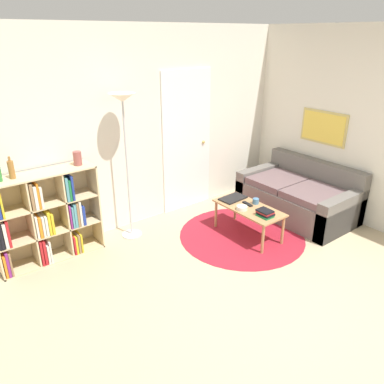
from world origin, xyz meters
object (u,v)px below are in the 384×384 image
Objects in this scene: floor_lamp at (124,118)px; laptop at (233,198)px; coffee_table at (249,210)px; bowl at (242,208)px; couch at (300,196)px; bottle_right at (11,169)px; bookshelf at (43,218)px; cup at (256,201)px; vase_on_shelf at (77,158)px.

floor_lamp reaches higher than laptop.
bowl is at bearing 179.24° from coffee_table.
couch reaches higher than bowl.
couch is 3.82m from bottle_right.
laptop is (2.28, -0.73, -0.11)m from bookshelf.
vase_on_shelf reaches higher than cup.
couch is 19.46× the size of cup.
bottle_right is at bearing 156.26° from bowl.
floor_lamp is 13.37× the size of bowl.
couch reaches higher than laptop.
couch is 1.21m from bowl.
bookshelf reaches higher than cup.
bottle_right is at bearing 179.70° from vase_on_shelf.
floor_lamp reaches higher than bowl.
laptop is (0.01, 0.31, 0.06)m from coffee_table.
bookshelf is 3.15× the size of laptop.
bottle_right is 1.47× the size of vase_on_shelf.
floor_lamp is at bearing -4.74° from bottle_right.
bottle_right is at bearing 157.30° from coffee_table.
couch is at bearing -0.77° from cup.
couch is 3.16m from vase_on_shelf.
coffee_table is at bearing -0.76° from bowl.
bookshelf is 1.25× the size of coffee_table.
floor_lamp is 2.79m from couch.
floor_lamp is at bearing 139.34° from bowl.
coffee_table is (-1.07, -0.01, 0.10)m from couch.
bookshelf is at bearing 162.15° from laptop.
vase_on_shelf is (-1.93, 1.02, 0.71)m from cup.
coffee_table is 0.17m from cup.
bowl is at bearing -113.72° from laptop.
floor_lamp is 7.71× the size of bottle_right.
cup is at bearing -34.07° from floor_lamp.
floor_lamp is 1.34m from bottle_right.
couch is at bearing 0.34° from coffee_table.
cup is (-0.93, 0.01, 0.18)m from couch.
bowl is at bearing -23.74° from bottle_right.
bottle_right is (-2.50, 0.73, 0.75)m from laptop.
vase_on_shelf is at bearing 152.09° from cup.
bookshelf is 2.50m from coffee_table.
laptop is at bearing 66.28° from bowl.
bottle_right is (-0.23, -0.00, 0.64)m from bookshelf.
vase_on_shelf reaches higher than bowl.
bowl reaches higher than laptop.
floor_lamp reaches higher than coffee_table.
floor_lamp is 1.99m from cup.
bowl is (-1.20, -0.00, 0.17)m from couch.
couch is 0.95m from cup.
bookshelf is 4.91× the size of bottle_right.
bottle_right is at bearing 158.77° from cup.
bookshelf is 0.64× the size of floor_lamp.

